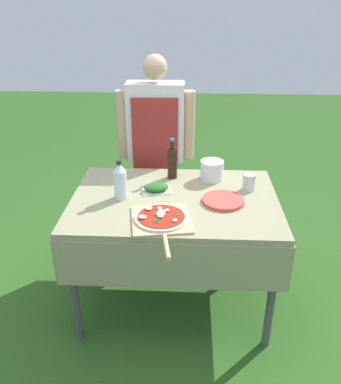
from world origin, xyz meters
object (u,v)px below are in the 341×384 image
object	(u,v)px
mixing_tub	(212,170)
sauce_jar	(249,183)
plate_stack	(223,201)
person_cook	(156,141)
water_bottle	(120,181)
herb_container	(156,188)
oil_bottle	(172,162)
prep_table	(175,211)
pizza_on_peel	(161,219)

from	to	relation	value
mixing_tub	sauce_jar	distance (m)	0.27
mixing_tub	plate_stack	distance (m)	0.33
person_cook	mixing_tub	size ratio (longest dim) A/B	9.97
water_bottle	herb_container	xyz separation A→B (m)	(0.20, 0.10, -0.09)
person_cook	oil_bottle	xyz separation A→B (m)	(0.14, -0.38, -0.01)
person_cook	oil_bottle	world-z (taller)	person_cook
prep_table	pizza_on_peel	distance (m)	0.30
pizza_on_peel	herb_container	distance (m)	0.36
plate_stack	sauce_jar	xyz separation A→B (m)	(0.17, 0.17, 0.04)
person_cook	pizza_on_peel	distance (m)	0.96
mixing_tub	sauce_jar	bearing A→B (deg)	-33.55
oil_bottle	mixing_tub	distance (m)	0.26
pizza_on_peel	water_bottle	distance (m)	0.38
water_bottle	herb_container	size ratio (longest dim) A/B	1.20
prep_table	plate_stack	xyz separation A→B (m)	(0.29, -0.04, 0.10)
water_bottle	herb_container	distance (m)	0.24
mixing_tub	plate_stack	xyz separation A→B (m)	(0.06, -0.32, -0.05)
water_bottle	plate_stack	bearing A→B (deg)	-2.03
prep_table	oil_bottle	bearing A→B (deg)	95.19
plate_stack	herb_container	bearing A→B (deg)	162.95
oil_bottle	herb_container	xyz separation A→B (m)	(-0.09, -0.21, -0.08)
prep_table	person_cook	bearing A→B (deg)	103.74
mixing_tub	plate_stack	bearing A→B (deg)	-80.06
prep_table	person_cook	xyz separation A→B (m)	(-0.16, 0.67, 0.21)
pizza_on_peel	sauce_jar	world-z (taller)	sauce_jar
water_bottle	mixing_tub	xyz separation A→B (m)	(0.55, 0.29, -0.05)
pizza_on_peel	water_bottle	size ratio (longest dim) A/B	2.24
prep_table	person_cook	distance (m)	0.72
prep_table	sauce_jar	distance (m)	0.49
prep_table	pizza_on_peel	bearing A→B (deg)	-102.66
pizza_on_peel	mixing_tub	size ratio (longest dim) A/B	3.57
pizza_on_peel	herb_container	world-z (taller)	herb_container
prep_table	plate_stack	distance (m)	0.31
person_cook	oil_bottle	size ratio (longest dim) A/B	5.57
water_bottle	sauce_jar	bearing A→B (deg)	10.86
oil_bottle	plate_stack	world-z (taller)	oil_bottle
pizza_on_peel	plate_stack	size ratio (longest dim) A/B	2.17
prep_table	sauce_jar	world-z (taller)	sauce_jar
oil_bottle	mixing_tub	size ratio (longest dim) A/B	1.79
water_bottle	prep_table	bearing A→B (deg)	2.62
mixing_tub	sauce_jar	world-z (taller)	mixing_tub
pizza_on_peel	water_bottle	xyz separation A→B (m)	(-0.26, 0.26, 0.10)
prep_table	mixing_tub	distance (m)	0.39
pizza_on_peel	herb_container	xyz separation A→B (m)	(-0.05, 0.36, 0.01)
prep_table	herb_container	bearing A→B (deg)	142.97
oil_bottle	mixing_tub	world-z (taller)	oil_bottle
person_cook	sauce_jar	xyz separation A→B (m)	(0.62, -0.54, -0.07)
herb_container	prep_table	bearing A→B (deg)	-37.03
pizza_on_peel	oil_bottle	size ratio (longest dim) A/B	2.00
herb_container	water_bottle	bearing A→B (deg)	-153.51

